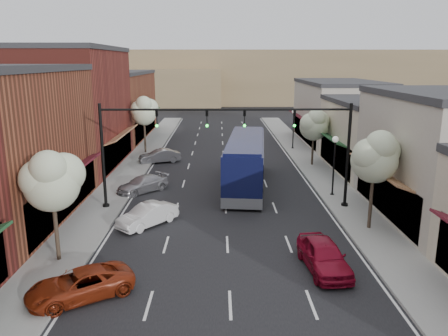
{
  "coord_description": "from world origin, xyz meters",
  "views": [
    {
      "loc": [
        -0.43,
        -19.81,
        9.58
      ],
      "look_at": [
        -0.08,
        10.32,
        2.2
      ],
      "focal_mm": 35.0,
      "sensor_mm": 36.0,
      "label": 1
    }
  ],
  "objects_px": {
    "parked_car_c": "(142,184)",
    "tree_left_far": "(144,110)",
    "tree_right_near": "(376,156)",
    "parked_car_b": "(148,215)",
    "parked_car_e": "(160,156)",
    "tree_left_near": "(52,179)",
    "coach_bus": "(246,161)",
    "signal_mast_right": "(312,140)",
    "red_hatchback": "(324,255)",
    "parked_car_a": "(80,285)",
    "lamp_post_far": "(294,123)",
    "signal_mast_left": "(139,140)",
    "tree_right_far": "(315,124)",
    "lamp_post_near": "(334,156)"
  },
  "relations": [
    {
      "from": "parked_car_c",
      "to": "tree_left_far",
      "type": "bearing_deg",
      "value": 141.96
    },
    {
      "from": "tree_right_near",
      "to": "parked_car_b",
      "type": "xyz_separation_m",
      "value": [
        -13.06,
        0.92,
        -3.8
      ]
    },
    {
      "from": "parked_car_b",
      "to": "parked_car_e",
      "type": "relative_size",
      "value": 1.0
    },
    {
      "from": "parked_car_c",
      "to": "parked_car_e",
      "type": "bearing_deg",
      "value": 133.71
    },
    {
      "from": "tree_left_near",
      "to": "coach_bus",
      "type": "bearing_deg",
      "value": 53.55
    },
    {
      "from": "signal_mast_right",
      "to": "red_hatchback",
      "type": "xyz_separation_m",
      "value": [
        -1.16,
        -8.99,
        -3.89
      ]
    },
    {
      "from": "tree_left_far",
      "to": "parked_car_a",
      "type": "height_order",
      "value": "tree_left_far"
    },
    {
      "from": "lamp_post_far",
      "to": "signal_mast_left",
      "type": "bearing_deg",
      "value": -123.86
    },
    {
      "from": "parked_car_c",
      "to": "parked_car_e",
      "type": "relative_size",
      "value": 1.06
    },
    {
      "from": "signal_mast_left",
      "to": "parked_car_b",
      "type": "height_order",
      "value": "signal_mast_left"
    },
    {
      "from": "tree_left_near",
      "to": "parked_car_e",
      "type": "xyz_separation_m",
      "value": [
        2.05,
        21.64,
        -3.57
      ]
    },
    {
      "from": "coach_bus",
      "to": "parked_car_a",
      "type": "xyz_separation_m",
      "value": [
        -7.85,
        -16.72,
        -1.39
      ]
    },
    {
      "from": "tree_right_far",
      "to": "parked_car_a",
      "type": "bearing_deg",
      "value": -121.96
    },
    {
      "from": "tree_left_near",
      "to": "parked_car_c",
      "type": "bearing_deg",
      "value": 80.17
    },
    {
      "from": "signal_mast_right",
      "to": "parked_car_c",
      "type": "relative_size",
      "value": 1.98
    },
    {
      "from": "signal_mast_left",
      "to": "tree_left_far",
      "type": "relative_size",
      "value": 1.34
    },
    {
      "from": "signal_mast_right",
      "to": "tree_right_far",
      "type": "xyz_separation_m",
      "value": [
        2.73,
        11.95,
        -0.63
      ]
    },
    {
      "from": "tree_left_far",
      "to": "parked_car_e",
      "type": "xyz_separation_m",
      "value": [
        2.05,
        -4.36,
        -3.96
      ]
    },
    {
      "from": "tree_left_far",
      "to": "red_hatchback",
      "type": "xyz_separation_m",
      "value": [
        12.71,
        -26.93,
        -3.87
      ]
    },
    {
      "from": "signal_mast_right",
      "to": "tree_right_near",
      "type": "relative_size",
      "value": 1.38
    },
    {
      "from": "lamp_post_near",
      "to": "parked_car_c",
      "type": "height_order",
      "value": "lamp_post_near"
    },
    {
      "from": "parked_car_a",
      "to": "tree_right_near",
      "type": "bearing_deg",
      "value": 84.72
    },
    {
      "from": "red_hatchback",
      "to": "parked_car_e",
      "type": "distance_m",
      "value": 24.96
    },
    {
      "from": "coach_bus",
      "to": "parked_car_c",
      "type": "bearing_deg",
      "value": -163.03
    },
    {
      "from": "tree_left_far",
      "to": "tree_right_far",
      "type": "bearing_deg",
      "value": -19.87
    },
    {
      "from": "signal_mast_right",
      "to": "tree_right_near",
      "type": "height_order",
      "value": "signal_mast_right"
    },
    {
      "from": "tree_left_far",
      "to": "coach_bus",
      "type": "height_order",
      "value": "tree_left_far"
    },
    {
      "from": "signal_mast_left",
      "to": "lamp_post_near",
      "type": "xyz_separation_m",
      "value": [
        13.42,
        2.5,
        -1.62
      ]
    },
    {
      "from": "signal_mast_left",
      "to": "parked_car_c",
      "type": "relative_size",
      "value": 1.98
    },
    {
      "from": "signal_mast_right",
      "to": "tree_left_far",
      "type": "height_order",
      "value": "signal_mast_right"
    },
    {
      "from": "signal_mast_right",
      "to": "lamp_post_near",
      "type": "bearing_deg",
      "value": 48.95
    },
    {
      "from": "parked_car_b",
      "to": "tree_right_near",
      "type": "bearing_deg",
      "value": 36.19
    },
    {
      "from": "tree_left_far",
      "to": "red_hatchback",
      "type": "bearing_deg",
      "value": -64.73
    },
    {
      "from": "signal_mast_right",
      "to": "signal_mast_left",
      "type": "height_order",
      "value": "same"
    },
    {
      "from": "tree_right_far",
      "to": "parked_car_c",
      "type": "distance_m",
      "value": 17.01
    },
    {
      "from": "tree_left_near",
      "to": "lamp_post_far",
      "type": "bearing_deg",
      "value": 60.22
    },
    {
      "from": "tree_right_near",
      "to": "parked_car_a",
      "type": "height_order",
      "value": "tree_right_near"
    },
    {
      "from": "red_hatchback",
      "to": "parked_car_c",
      "type": "relative_size",
      "value": 1.04
    },
    {
      "from": "signal_mast_left",
      "to": "coach_bus",
      "type": "bearing_deg",
      "value": 36.34
    },
    {
      "from": "tree_left_far",
      "to": "parked_car_a",
      "type": "relative_size",
      "value": 1.42
    },
    {
      "from": "signal_mast_right",
      "to": "signal_mast_left",
      "type": "relative_size",
      "value": 1.0
    },
    {
      "from": "red_hatchback",
      "to": "parked_car_a",
      "type": "bearing_deg",
      "value": -173.02
    },
    {
      "from": "signal_mast_left",
      "to": "coach_bus",
      "type": "xyz_separation_m",
      "value": [
        7.27,
        5.35,
        -2.63
      ]
    },
    {
      "from": "parked_car_a",
      "to": "parked_car_e",
      "type": "relative_size",
      "value": 1.1
    },
    {
      "from": "parked_car_e",
      "to": "coach_bus",
      "type": "bearing_deg",
      "value": 23.38
    },
    {
      "from": "coach_bus",
      "to": "parked_car_a",
      "type": "relative_size",
      "value": 2.95
    },
    {
      "from": "tree_right_near",
      "to": "parked_car_a",
      "type": "relative_size",
      "value": 1.37
    },
    {
      "from": "tree_left_near",
      "to": "tree_left_far",
      "type": "height_order",
      "value": "tree_left_far"
    },
    {
      "from": "coach_bus",
      "to": "parked_car_c",
      "type": "height_order",
      "value": "coach_bus"
    },
    {
      "from": "parked_car_c",
      "to": "parked_car_a",
      "type": "bearing_deg",
      "value": -46.29
    }
  ]
}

